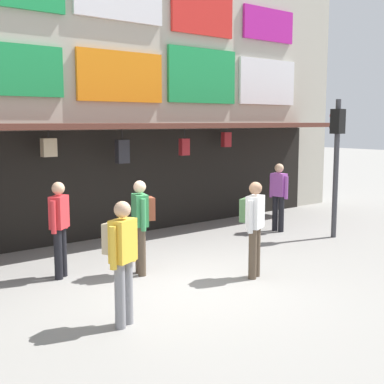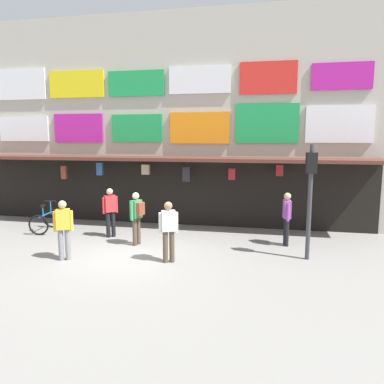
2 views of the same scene
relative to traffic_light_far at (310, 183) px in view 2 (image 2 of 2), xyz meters
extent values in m
plane|color=gray|center=(-4.94, -0.64, -2.14)|extent=(80.00, 80.00, 0.00)
cube|color=#B2AD9E|center=(-4.94, 3.96, 1.86)|extent=(18.00, 1.20, 8.00)
cube|color=#592D23|center=(-4.94, 2.66, 0.46)|extent=(15.30, 1.40, 0.12)
cube|color=white|center=(-11.09, 3.31, 3.37)|extent=(2.19, 0.08, 1.22)
cube|color=yellow|center=(-8.63, 3.31, 3.30)|extent=(2.31, 0.08, 1.03)
cube|color=green|center=(-6.17, 3.31, 3.26)|extent=(2.22, 0.08, 0.95)
cube|color=white|center=(-3.71, 3.31, 3.32)|extent=(2.30, 0.08, 0.99)
cube|color=red|center=(-1.25, 3.31, 3.32)|extent=(2.00, 0.08, 1.12)
cube|color=#B71E93|center=(1.21, 3.31, 3.30)|extent=(1.99, 0.08, 0.90)
cube|color=white|center=(-11.09, 3.31, 1.58)|extent=(2.24, 0.08, 1.01)
cube|color=#B71E93|center=(-8.63, 3.31, 1.60)|extent=(2.07, 0.08, 1.12)
cube|color=green|center=(-6.17, 3.31, 1.59)|extent=(2.03, 0.08, 1.04)
cube|color=orange|center=(-3.71, 3.31, 1.58)|extent=(2.25, 0.08, 1.15)
cube|color=green|center=(-1.25, 3.31, 1.73)|extent=(2.23, 0.08, 1.40)
cube|color=white|center=(1.21, 3.31, 1.69)|extent=(2.24, 0.08, 1.29)
cylinder|color=black|center=(-9.03, 2.75, 0.26)|extent=(0.02, 0.02, 0.28)
cube|color=brown|center=(-9.03, 2.75, -0.13)|extent=(0.22, 0.13, 0.51)
cylinder|color=black|center=(-7.48, 2.71, 0.34)|extent=(0.02, 0.02, 0.13)
cube|color=#2D5693|center=(-7.48, 2.71, 0.03)|extent=(0.24, 0.14, 0.48)
cylinder|color=black|center=(-5.70, 2.90, 0.31)|extent=(0.02, 0.02, 0.18)
cube|color=tan|center=(-5.70, 2.90, 0.03)|extent=(0.29, 0.18, 0.38)
cylinder|color=black|center=(-4.07, 2.71, 0.28)|extent=(0.02, 0.02, 0.24)
cube|color=#232328|center=(-4.07, 2.71, -0.10)|extent=(0.28, 0.17, 0.52)
cylinder|color=black|center=(-2.40, 2.61, 0.28)|extent=(0.02, 0.02, 0.25)
cube|color=maroon|center=(-2.40, 2.61, -0.05)|extent=(0.23, 0.14, 0.40)
cylinder|color=black|center=(-0.75, 2.92, 0.34)|extent=(0.02, 0.02, 0.12)
cube|color=maroon|center=(-0.75, 2.92, 0.08)|extent=(0.24, 0.15, 0.39)
cube|color=black|center=(-4.94, 3.34, -0.89)|extent=(15.30, 0.04, 2.50)
cylinder|color=#38383D|center=(0.00, -0.01, -0.54)|extent=(0.12, 0.12, 3.20)
cube|color=black|center=(0.00, -0.01, 0.56)|extent=(0.30, 0.26, 0.56)
sphere|color=red|center=(-0.01, 0.12, 0.69)|extent=(0.15, 0.15, 0.15)
sphere|color=black|center=(-0.01, 0.12, 0.43)|extent=(0.15, 0.15, 0.15)
torus|color=black|center=(-9.07, 1.84, -1.78)|extent=(0.72, 0.16, 0.72)
torus|color=black|center=(-8.91, 0.75, -1.78)|extent=(0.72, 0.16, 0.72)
cylinder|color=#1E66A8|center=(-8.99, 1.30, -1.53)|extent=(0.19, 0.99, 0.05)
cylinder|color=#1E66A8|center=(-8.97, 1.13, -1.36)|extent=(0.04, 0.04, 0.35)
cube|color=black|center=(-8.97, 1.13, -1.17)|extent=(0.13, 0.21, 0.06)
cylinder|color=#1E66A8|center=(-9.06, 1.76, -1.36)|extent=(0.04, 0.04, 0.50)
cylinder|color=black|center=(-9.06, 1.76, -1.11)|extent=(0.44, 0.10, 0.04)
cylinder|color=gray|center=(-6.53, -1.43, -1.70)|extent=(0.14, 0.14, 0.88)
cylinder|color=gray|center=(-6.69, -1.50, -1.70)|extent=(0.14, 0.14, 0.88)
cube|color=gold|center=(-6.61, -1.47, -0.98)|extent=(0.42, 0.35, 0.56)
sphere|color=tan|center=(-6.61, -1.47, -0.57)|extent=(0.22, 0.22, 0.22)
cylinder|color=gold|center=(-6.41, -1.37, -1.03)|extent=(0.09, 0.09, 0.56)
cylinder|color=gold|center=(-6.81, -1.56, -1.03)|extent=(0.09, 0.09, 0.56)
cube|color=tan|center=(-6.67, -1.32, -0.96)|extent=(0.32, 0.26, 0.40)
cylinder|color=black|center=(-6.42, 0.99, -1.70)|extent=(0.14, 0.14, 0.88)
cylinder|color=black|center=(-6.28, 1.11, -1.70)|extent=(0.14, 0.14, 0.88)
cube|color=red|center=(-6.35, 1.05, -0.98)|extent=(0.42, 0.40, 0.56)
sphere|color=tan|center=(-6.35, 1.05, -0.57)|extent=(0.22, 0.22, 0.22)
cylinder|color=red|center=(-6.52, 0.91, -1.03)|extent=(0.09, 0.09, 0.56)
cylinder|color=red|center=(-6.19, 1.19, -1.03)|extent=(0.09, 0.09, 0.56)
cylinder|color=brown|center=(-5.19, 0.26, -1.70)|extent=(0.14, 0.14, 0.88)
cylinder|color=brown|center=(-5.14, 0.43, -1.70)|extent=(0.14, 0.14, 0.88)
cube|color=#388E51|center=(-5.16, 0.34, -0.98)|extent=(0.32, 0.41, 0.56)
sphere|color=beige|center=(-5.16, 0.34, -0.57)|extent=(0.22, 0.22, 0.22)
cylinder|color=#388E51|center=(-5.23, 0.13, -1.03)|extent=(0.09, 0.09, 0.56)
cylinder|color=#388E51|center=(-5.10, 0.55, -1.03)|extent=(0.09, 0.09, 0.56)
cube|color=brown|center=(-5.01, 0.30, -0.96)|extent=(0.24, 0.32, 0.40)
cylinder|color=black|center=(-0.52, 1.16, -1.70)|extent=(0.14, 0.14, 0.88)
cylinder|color=black|center=(-0.54, 1.34, -1.70)|extent=(0.14, 0.14, 0.88)
cube|color=#9E4CA8|center=(-0.53, 1.25, -0.98)|extent=(0.26, 0.38, 0.56)
sphere|color=tan|center=(-0.53, 1.25, -0.57)|extent=(0.22, 0.22, 0.22)
cylinder|color=#9E4CA8|center=(-0.51, 1.03, -1.03)|extent=(0.09, 0.09, 0.56)
cylinder|color=#9E4CA8|center=(-0.56, 1.47, -1.03)|extent=(0.09, 0.09, 0.56)
cylinder|color=brown|center=(-3.65, -1.02, -1.70)|extent=(0.14, 0.14, 0.88)
cylinder|color=brown|center=(-3.81, -1.09, -1.70)|extent=(0.14, 0.14, 0.88)
cube|color=white|center=(-3.73, -1.05, -0.98)|extent=(0.42, 0.35, 0.56)
sphere|color=#A87A5B|center=(-3.73, -1.05, -0.57)|extent=(0.22, 0.22, 0.22)
cylinder|color=white|center=(-3.53, -0.97, -1.03)|extent=(0.09, 0.09, 0.56)
cylinder|color=white|center=(-3.93, -1.14, -1.03)|extent=(0.09, 0.09, 0.56)
cube|color=#477042|center=(-3.79, -0.91, -0.96)|extent=(0.32, 0.26, 0.40)
camera|label=1|loc=(-10.00, -7.10, 0.56)|focal=47.94mm
camera|label=2|loc=(-1.11, -10.48, 1.26)|focal=34.74mm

